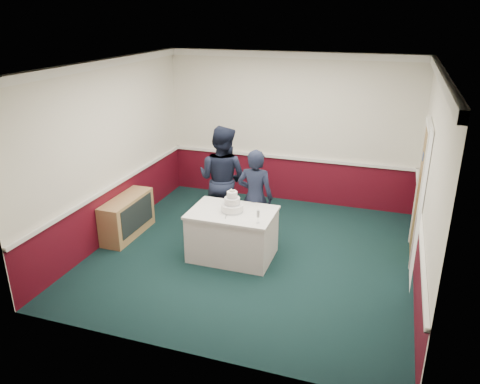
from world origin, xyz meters
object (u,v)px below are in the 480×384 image
(cake_table, at_px, (232,234))
(person_woman, at_px, (255,198))
(wedding_cake, at_px, (232,205))
(sideboard, at_px, (127,216))
(person_man, at_px, (222,179))
(champagne_flute, at_px, (258,214))
(cake_knife, at_px, (226,216))

(cake_table, relative_size, person_woman, 0.80)
(cake_table, xyz_separation_m, wedding_cake, (-0.00, 0.00, 0.50))
(sideboard, xyz_separation_m, wedding_cake, (2.00, -0.15, 0.55))
(cake_table, distance_m, person_man, 1.20)
(cake_table, xyz_separation_m, person_man, (-0.51, 0.94, 0.55))
(sideboard, height_order, champagne_flute, champagne_flute)
(cake_table, distance_m, cake_knife, 0.44)
(champagne_flute, relative_size, person_man, 0.11)
(cake_table, bearing_deg, champagne_flute, -29.25)
(cake_table, bearing_deg, cake_knife, -98.53)
(cake_table, height_order, wedding_cake, wedding_cake)
(cake_table, relative_size, cake_knife, 6.00)
(sideboard, xyz_separation_m, cake_knife, (1.97, -0.35, 0.44))
(cake_table, xyz_separation_m, champagne_flute, (0.50, -0.28, 0.53))
(wedding_cake, bearing_deg, champagne_flute, -29.25)
(sideboard, height_order, person_woman, person_woman)
(sideboard, bearing_deg, cake_table, -4.41)
(person_man, bearing_deg, champagne_flute, 139.23)
(sideboard, height_order, wedding_cake, wedding_cake)
(cake_table, height_order, champagne_flute, champagne_flute)
(person_woman, bearing_deg, cake_knife, 71.54)
(cake_knife, bearing_deg, cake_table, 67.55)
(wedding_cake, xyz_separation_m, person_woman, (0.20, 0.58, -0.08))
(sideboard, bearing_deg, person_man, 27.80)
(sideboard, distance_m, cake_table, 2.01)
(wedding_cake, height_order, person_man, person_man)
(person_man, bearing_deg, person_woman, 162.68)
(champagne_flute, xyz_separation_m, person_man, (-1.01, 1.22, 0.02))
(cake_table, xyz_separation_m, person_woman, (0.20, 0.58, 0.42))
(wedding_cake, distance_m, champagne_flute, 0.57)
(sideboard, xyz_separation_m, person_man, (1.49, 0.78, 0.60))
(wedding_cake, xyz_separation_m, person_man, (-0.51, 0.94, 0.05))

